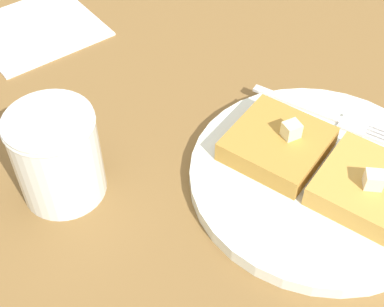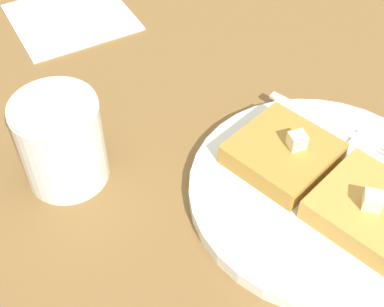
% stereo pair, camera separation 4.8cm
% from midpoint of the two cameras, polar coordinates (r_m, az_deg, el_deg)
% --- Properties ---
extents(table_surface, '(0.96, 0.96, 0.02)m').
position_cam_midpoint_polar(table_surface, '(0.52, 9.24, -5.82)').
color(table_surface, brown).
rests_on(table_surface, ground).
extents(plate, '(0.25, 0.25, 0.01)m').
position_cam_midpoint_polar(plate, '(0.52, 16.16, -4.02)').
color(plate, white).
rests_on(plate, table_surface).
extents(toast_slice_left, '(0.10, 0.10, 0.02)m').
position_cam_midpoint_polar(toast_slice_left, '(0.52, 12.27, -0.11)').
color(toast_slice_left, '#B28235').
rests_on(toast_slice_left, plate).
extents(toast_slice_middle, '(0.10, 0.10, 0.02)m').
position_cam_midpoint_polar(toast_slice_middle, '(0.50, 21.03, -5.59)').
color(toast_slice_middle, gold).
rests_on(toast_slice_middle, plate).
extents(butter_pat_primary, '(0.02, 0.02, 0.02)m').
position_cam_midpoint_polar(butter_pat_primary, '(0.51, 13.84, 1.21)').
color(butter_pat_primary, '#F1E9B3').
rests_on(butter_pat_primary, toast_slice_left).
extents(butter_pat_secondary, '(0.02, 0.02, 0.02)m').
position_cam_midpoint_polar(butter_pat_secondary, '(0.48, 21.48, -4.86)').
color(butter_pat_secondary, '#F9E8C4').
rests_on(butter_pat_secondary, toast_slice_middle).
extents(fork, '(0.16, 0.05, 0.00)m').
position_cam_midpoint_polar(fork, '(0.57, 18.39, 2.05)').
color(fork, silver).
rests_on(fork, plate).
extents(syrup_jar, '(0.08, 0.08, 0.09)m').
position_cam_midpoint_polar(syrup_jar, '(0.50, -11.07, 0.83)').
color(syrup_jar, '#361607').
rests_on(syrup_jar, table_surface).
extents(napkin, '(0.16, 0.17, 0.00)m').
position_cam_midpoint_polar(napkin, '(0.75, -10.93, 14.02)').
color(napkin, white).
rests_on(napkin, table_surface).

